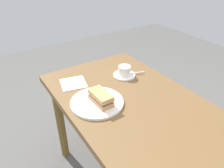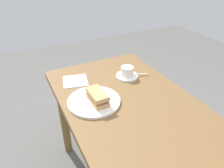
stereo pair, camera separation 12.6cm
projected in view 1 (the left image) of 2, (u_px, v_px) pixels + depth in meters
dining_table at (141, 124)px, 1.17m from camera, size 1.29×0.70×0.74m
sandwich_plate at (97, 102)px, 1.15m from camera, size 0.29×0.29×0.01m
sandwich_front at (101, 98)px, 1.12m from camera, size 0.15×0.08×0.06m
coffee_saucer at (124, 75)px, 1.41m from camera, size 0.15×0.15×0.01m
coffee_cup at (124, 70)px, 1.39m from camera, size 0.09×0.09×0.06m
spoon at (135, 73)px, 1.42m from camera, size 0.04×0.10×0.01m
napkin at (73, 83)px, 1.33m from camera, size 0.18×0.18×0.00m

